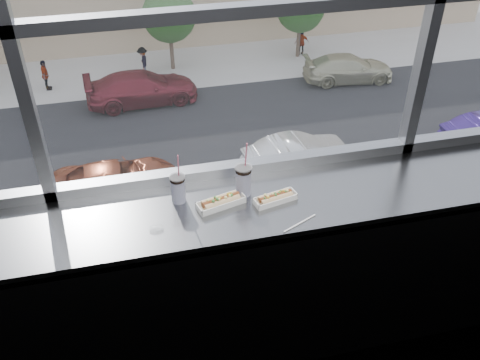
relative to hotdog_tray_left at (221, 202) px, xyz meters
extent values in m
plane|color=black|center=(0.16, 0.27, -0.58)|extent=(6.00, 0.00, 6.00)
cube|color=gray|center=(0.16, -0.01, -0.06)|extent=(6.00, 0.55, 0.06)
cube|color=gray|center=(0.16, -0.26, -0.58)|extent=(6.00, 0.04, 1.04)
cube|color=white|center=(0.00, 0.00, -0.02)|extent=(0.26, 0.14, 0.01)
cube|color=white|center=(0.00, 0.00, -0.01)|extent=(0.26, 0.14, 0.03)
cylinder|color=tan|center=(0.00, 0.00, 0.00)|extent=(0.20, 0.09, 0.04)
cylinder|color=brown|center=(0.00, 0.00, 0.01)|extent=(0.20, 0.08, 0.03)
cube|color=white|center=(0.28, -0.03, -0.02)|extent=(0.24, 0.12, 0.01)
cube|color=white|center=(0.28, -0.03, -0.01)|extent=(0.24, 0.12, 0.03)
cylinder|color=tan|center=(0.28, -0.03, 0.00)|extent=(0.18, 0.08, 0.04)
cylinder|color=brown|center=(0.28, -0.03, 0.01)|extent=(0.18, 0.07, 0.03)
cylinder|color=white|center=(-0.20, 0.09, 0.05)|extent=(0.07, 0.07, 0.15)
cylinder|color=black|center=(-0.20, 0.09, 0.11)|extent=(0.08, 0.08, 0.02)
cylinder|color=silver|center=(-0.20, 0.09, 0.13)|extent=(0.08, 0.08, 0.01)
cylinder|color=#CD5770|center=(-0.19, 0.08, 0.19)|extent=(0.01, 0.04, 0.15)
cylinder|color=white|center=(0.13, 0.07, 0.06)|extent=(0.08, 0.08, 0.16)
cylinder|color=black|center=(0.13, 0.07, 0.13)|extent=(0.08, 0.08, 0.02)
cylinder|color=silver|center=(0.13, 0.07, 0.14)|extent=(0.09, 0.09, 0.01)
cylinder|color=#CD5770|center=(0.15, 0.07, 0.21)|extent=(0.01, 0.04, 0.17)
cylinder|color=white|center=(0.35, -0.23, -0.02)|extent=(0.19, 0.09, 0.01)
ellipsoid|color=silver|center=(-0.34, -0.11, -0.01)|extent=(0.08, 0.06, 0.02)
cube|color=black|center=(0.16, 20.27, -12.10)|extent=(80.00, 10.00, 0.06)
cube|color=#B1AEA8|center=(0.16, 28.27, -12.11)|extent=(80.00, 6.00, 0.04)
imported|color=maroon|center=(0.46, 24.27, -10.93)|extent=(3.27, 7.00, 2.28)
imported|color=#B9B692|center=(12.25, 24.27, -11.06)|extent=(3.05, 6.22, 2.00)
imported|color=silver|center=(6.57, 16.27, -11.00)|extent=(3.27, 6.63, 2.14)
imported|color=brown|center=(-1.29, 16.27, -11.09)|extent=(2.58, 5.90, 1.95)
imported|color=#66605B|center=(-4.65, 27.09, -11.04)|extent=(0.69, 0.93, 2.08)
imported|color=#66605B|center=(10.83, 28.47, -11.13)|extent=(0.85, 0.63, 1.90)
imported|color=#66605B|center=(0.82, 27.87, -11.09)|extent=(0.66, 0.88, 1.98)
cylinder|color=#47382B|center=(2.59, 28.27, -10.96)|extent=(0.23, 0.23, 2.34)
sphere|color=#2D5925|center=(2.59, 28.27, -8.81)|extent=(3.12, 3.12, 3.12)
cylinder|color=#47382B|center=(10.53, 28.27, -11.02)|extent=(0.22, 0.22, 2.21)
sphere|color=#2D5925|center=(10.53, 28.27, -8.99)|extent=(2.95, 2.95, 2.95)
camera|label=1|loc=(-0.39, -2.08, 1.69)|focal=40.00mm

